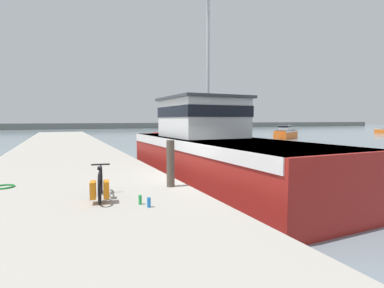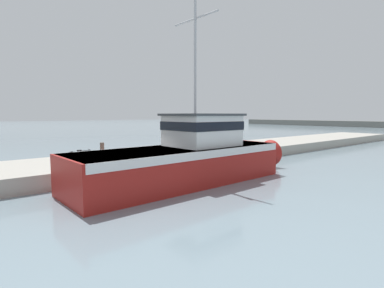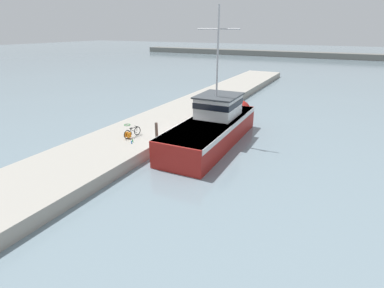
{
  "view_description": "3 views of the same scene",
  "coord_description": "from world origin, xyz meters",
  "px_view_note": "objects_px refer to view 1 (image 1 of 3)",
  "views": [
    {
      "loc": [
        -4.4,
        -8.52,
        2.66
      ],
      "look_at": [
        -0.49,
        0.29,
        1.87
      ],
      "focal_mm": 28.0,
      "sensor_mm": 36.0,
      "label": 1
    },
    {
      "loc": [
        13.63,
        -7.42,
        3.62
      ],
      "look_at": [
        0.14,
        3.83,
        1.86
      ],
      "focal_mm": 28.0,
      "sensor_mm": 36.0,
      "label": 2
    },
    {
      "loc": [
        10.34,
        -18.42,
        8.6
      ],
      "look_at": [
        1.17,
        -0.67,
        0.84
      ],
      "focal_mm": 28.0,
      "sensor_mm": 36.0,
      "label": 3
    }
  ],
  "objects_px": {
    "fishing_boat_main": "(211,150)",
    "bicycle_touring": "(100,185)",
    "boat_white_moored": "(285,133)",
    "water_bottle_by_bike": "(140,200)",
    "mooring_post": "(171,163)",
    "water_bottle_on_curb": "(149,202)"
  },
  "relations": [
    {
      "from": "fishing_boat_main",
      "to": "bicycle_touring",
      "type": "relative_size",
      "value": 8.23
    },
    {
      "from": "boat_white_moored",
      "to": "water_bottle_by_bike",
      "type": "relative_size",
      "value": 34.01
    },
    {
      "from": "water_bottle_by_bike",
      "to": "mooring_post",
      "type": "bearing_deg",
      "value": 48.95
    },
    {
      "from": "bicycle_touring",
      "to": "mooring_post",
      "type": "xyz_separation_m",
      "value": [
        1.92,
        0.61,
        0.29
      ]
    },
    {
      "from": "fishing_boat_main",
      "to": "water_bottle_on_curb",
      "type": "bearing_deg",
      "value": -129.94
    },
    {
      "from": "fishing_boat_main",
      "to": "mooring_post",
      "type": "height_order",
      "value": "fishing_boat_main"
    },
    {
      "from": "boat_white_moored",
      "to": "water_bottle_on_curb",
      "type": "relative_size",
      "value": 33.45
    },
    {
      "from": "water_bottle_on_curb",
      "to": "water_bottle_by_bike",
      "type": "xyz_separation_m",
      "value": [
        -0.11,
        0.28,
        -0.0
      ]
    },
    {
      "from": "fishing_boat_main",
      "to": "water_bottle_on_curb",
      "type": "relative_size",
      "value": 67.81
    },
    {
      "from": "bicycle_touring",
      "to": "mooring_post",
      "type": "relative_size",
      "value": 1.34
    },
    {
      "from": "bicycle_touring",
      "to": "water_bottle_by_bike",
      "type": "distance_m",
      "value": 1.08
    },
    {
      "from": "boat_white_moored",
      "to": "water_bottle_by_bike",
      "type": "xyz_separation_m",
      "value": [
        -27.29,
        -26.57,
        0.13
      ]
    },
    {
      "from": "boat_white_moored",
      "to": "water_bottle_on_curb",
      "type": "xyz_separation_m",
      "value": [
        -27.17,
        -26.85,
        0.13
      ]
    },
    {
      "from": "mooring_post",
      "to": "water_bottle_on_curb",
      "type": "bearing_deg",
      "value": -123.15
    },
    {
      "from": "boat_white_moored",
      "to": "water_bottle_on_curb",
      "type": "height_order",
      "value": "boat_white_moored"
    },
    {
      "from": "fishing_boat_main",
      "to": "boat_white_moored",
      "type": "height_order",
      "value": "fishing_boat_main"
    },
    {
      "from": "boat_white_moored",
      "to": "mooring_post",
      "type": "distance_m",
      "value": 36.29
    },
    {
      "from": "bicycle_touring",
      "to": "water_bottle_on_curb",
      "type": "xyz_separation_m",
      "value": [
        0.85,
        -1.04,
        -0.24
      ]
    },
    {
      "from": "fishing_boat_main",
      "to": "bicycle_touring",
      "type": "distance_m",
      "value": 6.55
    },
    {
      "from": "boat_white_moored",
      "to": "bicycle_touring",
      "type": "distance_m",
      "value": 38.1
    },
    {
      "from": "fishing_boat_main",
      "to": "water_bottle_on_curb",
      "type": "height_order",
      "value": "fishing_boat_main"
    },
    {
      "from": "mooring_post",
      "to": "water_bottle_on_curb",
      "type": "relative_size",
      "value": 6.17
    }
  ]
}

